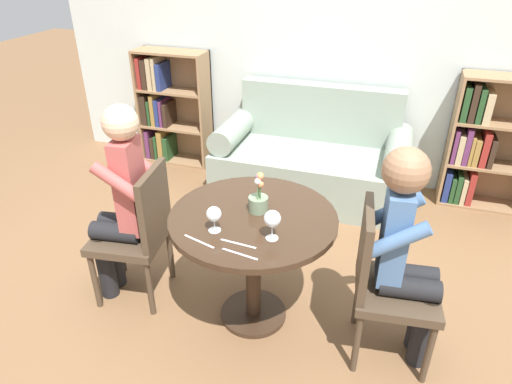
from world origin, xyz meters
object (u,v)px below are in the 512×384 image
Objects in this scene: bookshelf_right at (482,145)px; person_left at (121,203)px; person_right at (407,252)px; wine_glass_right at (272,220)px; chair_left at (139,229)px; flower_vase at (259,199)px; wine_glass_left at (214,215)px; bookshelf_left at (168,108)px; chair_right at (384,279)px; couch at (312,161)px.

person_left is (-2.17, -1.95, 0.14)m from bookshelf_right.
wine_glass_right is at bearing 97.16° from person_right.
chair_left is at bearing 95.02° from person_left.
person_right reaches higher than flower_vase.
person_right is at bearing -106.06° from bookshelf_right.
wine_glass_left is 0.30m from wine_glass_right.
bookshelf_left is 2.54m from wine_glass_left.
person_left is (-1.53, -0.00, 0.18)m from chair_right.
bookshelf_right reaches higher than wine_glass_right.
flower_vase is (1.55, -1.85, 0.25)m from bookshelf_left.
wine_glass_left is at bearing 94.37° from person_right.
person_right is (2.35, -1.93, 0.13)m from bookshelf_left.
wine_glass_right is (0.88, -0.16, 0.34)m from chair_left.
person_right reaches higher than bookshelf_right.
person_right reaches higher than bookshelf_left.
flower_vase is at bearing 88.20° from chair_left.
wine_glass_left is at bearing 68.85° from person_left.
bookshelf_right is at bearing 124.41° from person_left.
bookshelf_left reaches higher than wine_glass_right.
bookshelf_right is 2.05m from chair_right.
flower_vase is (0.74, 0.07, 0.30)m from chair_left.
bookshelf_right reaches higher than flower_vase.
bookshelf_left is 0.91× the size of person_right.
chair_right is at bearing 94.50° from person_right.
wine_glass_right is (-0.65, -0.16, 0.16)m from person_right.
chair_left is (-0.72, -1.66, 0.18)m from couch.
flower_vase reaches higher than wine_glass_right.
flower_vase is at bearing 58.72° from wine_glass_left.
chair_right is 5.62× the size of wine_glass_right.
chair_left reaches higher than wine_glass_left.
bookshelf_left is at bearing 129.10° from wine_glass_right.
bookshelf_right is at bearing 53.92° from flower_vase.
couch is at bearing -9.69° from bookshelf_left.
person_left reaches higher than bookshelf_left.
bookshelf_left is 1.24× the size of chair_left.
chair_left is 0.96m from wine_glass_right.
couch is 10.32× the size of wine_glass_right.
chair_left is at bearing 162.60° from wine_glass_left.
person_left is 7.99× the size of wine_glass_right.
bookshelf_right is at bearing 0.00° from bookshelf_left.
bookshelf_left reaches higher than chair_left.
bookshelf_right reaches higher than wine_glass_left.
chair_right is (2.26, -1.94, -0.05)m from bookshelf_left.
bookshelf_left is at bearing 170.31° from couch.
couch reaches higher than wine_glass_left.
chair_left is at bearing -137.29° from bookshelf_right.
person_right is 0.81m from flower_vase.
chair_right is 1.54m from person_left.
flower_vase reaches higher than chair_right.
chair_right is (-0.64, -1.94, -0.05)m from bookshelf_right.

